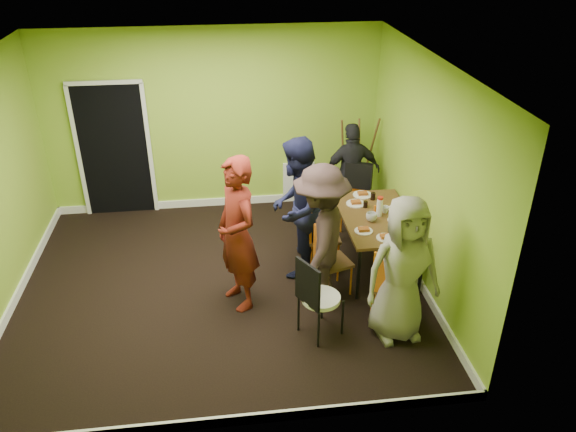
# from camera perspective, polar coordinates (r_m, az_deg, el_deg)

# --- Properties ---
(ground) EXTENTS (5.00, 5.00, 0.00)m
(ground) POSITION_cam_1_polar(r_m,az_deg,el_deg) (7.23, -6.73, -6.98)
(ground) COLOR black
(ground) RESTS_ON ground
(room_walls) EXTENTS (5.04, 4.54, 2.82)m
(room_walls) POSITION_cam_1_polar(r_m,az_deg,el_deg) (6.75, -7.40, 0.06)
(room_walls) COLOR #8DBB30
(room_walls) RESTS_ON ground
(dining_table) EXTENTS (0.90, 1.50, 0.75)m
(dining_table) POSITION_cam_1_polar(r_m,az_deg,el_deg) (7.29, 9.04, -0.39)
(dining_table) COLOR black
(dining_table) RESTS_ON ground
(chair_left_far) EXTENTS (0.42, 0.42, 1.00)m
(chair_left_far) POSITION_cam_1_polar(r_m,az_deg,el_deg) (7.25, 2.94, -1.45)
(chair_left_far) COLOR orange
(chair_left_far) RESTS_ON ground
(chair_left_near) EXTENTS (0.47, 0.47, 0.91)m
(chair_left_near) POSITION_cam_1_polar(r_m,az_deg,el_deg) (6.79, 4.13, -4.20)
(chair_left_near) COLOR orange
(chair_left_near) RESTS_ON ground
(chair_back_end) EXTENTS (0.54, 0.58, 0.96)m
(chair_back_end) POSITION_cam_1_polar(r_m,az_deg,el_deg) (8.30, 7.09, 3.39)
(chair_back_end) COLOR orange
(chair_back_end) RESTS_ON ground
(chair_front_end) EXTENTS (0.53, 0.53, 0.98)m
(chair_front_end) POSITION_cam_1_polar(r_m,az_deg,el_deg) (6.39, 10.35, -6.63)
(chair_front_end) COLOR orange
(chair_front_end) RESTS_ON ground
(chair_bentwood) EXTENTS (0.53, 0.52, 0.99)m
(chair_bentwood) POSITION_cam_1_polar(r_m,az_deg,el_deg) (6.11, 2.89, -8.00)
(chair_bentwood) COLOR black
(chair_bentwood) RESTS_ON ground
(easel) EXTENTS (0.60, 0.57, 1.50)m
(easel) POSITION_cam_1_polar(r_m,az_deg,el_deg) (8.77, 6.97, 5.25)
(easel) COLOR brown
(easel) RESTS_ON ground
(plate_near_left) EXTENTS (0.25, 0.25, 0.01)m
(plate_near_left) POSITION_cam_1_polar(r_m,az_deg,el_deg) (7.53, 6.90, 1.26)
(plate_near_left) COLOR white
(plate_near_left) RESTS_ON dining_table
(plate_near_right) EXTENTS (0.22, 0.22, 0.01)m
(plate_near_right) POSITION_cam_1_polar(r_m,az_deg,el_deg) (6.90, 7.69, -1.51)
(plate_near_right) COLOR white
(plate_near_right) RESTS_ON dining_table
(plate_far_back) EXTENTS (0.26, 0.26, 0.01)m
(plate_far_back) POSITION_cam_1_polar(r_m,az_deg,el_deg) (7.77, 7.58, 2.15)
(plate_far_back) COLOR white
(plate_far_back) RESTS_ON dining_table
(plate_far_front) EXTENTS (0.23, 0.23, 0.01)m
(plate_far_front) POSITION_cam_1_polar(r_m,az_deg,el_deg) (6.79, 9.90, -2.21)
(plate_far_front) COLOR white
(plate_far_front) RESTS_ON dining_table
(plate_wall_back) EXTENTS (0.23, 0.23, 0.01)m
(plate_wall_back) POSITION_cam_1_polar(r_m,az_deg,el_deg) (7.47, 11.01, 0.71)
(plate_wall_back) COLOR white
(plate_wall_back) RESTS_ON dining_table
(plate_wall_front) EXTENTS (0.26, 0.26, 0.01)m
(plate_wall_front) POSITION_cam_1_polar(r_m,az_deg,el_deg) (7.20, 11.11, -0.45)
(plate_wall_front) COLOR white
(plate_wall_front) RESTS_ON dining_table
(thermos) EXTENTS (0.08, 0.08, 0.24)m
(thermos) POSITION_cam_1_polar(r_m,az_deg,el_deg) (7.23, 9.28, 0.86)
(thermos) COLOR white
(thermos) RESTS_ON dining_table
(blue_bottle) EXTENTS (0.07, 0.07, 0.19)m
(blue_bottle) POSITION_cam_1_polar(r_m,az_deg,el_deg) (7.03, 11.89, -0.45)
(blue_bottle) COLOR #192FC2
(blue_bottle) RESTS_ON dining_table
(orange_bottle) EXTENTS (0.04, 0.04, 0.08)m
(orange_bottle) POSITION_cam_1_polar(r_m,az_deg,el_deg) (7.36, 8.85, 0.76)
(orange_bottle) COLOR orange
(orange_bottle) RESTS_ON dining_table
(glass_mid) EXTENTS (0.06, 0.06, 0.09)m
(glass_mid) POSITION_cam_1_polar(r_m,az_deg,el_deg) (7.44, 7.87, 1.19)
(glass_mid) COLOR black
(glass_mid) RESTS_ON dining_table
(glass_back) EXTENTS (0.06, 0.06, 0.10)m
(glass_back) POSITION_cam_1_polar(r_m,az_deg,el_deg) (7.65, 8.62, 2.00)
(glass_back) COLOR black
(glass_back) RESTS_ON dining_table
(glass_front) EXTENTS (0.07, 0.07, 0.10)m
(glass_front) POSITION_cam_1_polar(r_m,az_deg,el_deg) (6.91, 10.49, -1.26)
(glass_front) COLOR black
(glass_front) RESTS_ON dining_table
(cup_a) EXTENTS (0.14, 0.14, 0.11)m
(cup_a) POSITION_cam_1_polar(r_m,az_deg,el_deg) (7.12, 8.47, -0.10)
(cup_a) COLOR white
(cup_a) RESTS_ON dining_table
(cup_b) EXTENTS (0.10, 0.10, 0.09)m
(cup_b) POSITION_cam_1_polar(r_m,az_deg,el_deg) (7.34, 9.85, 0.64)
(cup_b) COLOR white
(cup_b) RESTS_ON dining_table
(person_standing) EXTENTS (0.69, 0.81, 1.88)m
(person_standing) POSITION_cam_1_polar(r_m,az_deg,el_deg) (6.42, -5.17, -1.89)
(person_standing) COLOR maroon
(person_standing) RESTS_ON ground
(person_left_far) EXTENTS (0.98, 1.09, 1.83)m
(person_left_far) POSITION_cam_1_polar(r_m,az_deg,el_deg) (7.02, 0.85, 0.82)
(person_left_far) COLOR #151735
(person_left_far) RESTS_ON ground
(person_left_near) EXTENTS (1.03, 1.31, 1.78)m
(person_left_near) POSITION_cam_1_polar(r_m,az_deg,el_deg) (6.45, 3.34, -2.19)
(person_left_near) COLOR #302220
(person_left_near) RESTS_ON ground
(person_back_end) EXTENTS (0.93, 0.47, 1.52)m
(person_back_end) POSITION_cam_1_polar(r_m,az_deg,el_deg) (8.43, 6.46, 4.42)
(person_back_end) COLOR black
(person_back_end) RESTS_ON ground
(person_front_end) EXTENTS (0.88, 0.62, 1.69)m
(person_front_end) POSITION_cam_1_polar(r_m,az_deg,el_deg) (6.08, 11.58, -5.39)
(person_front_end) COLOR gray
(person_front_end) RESTS_ON ground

